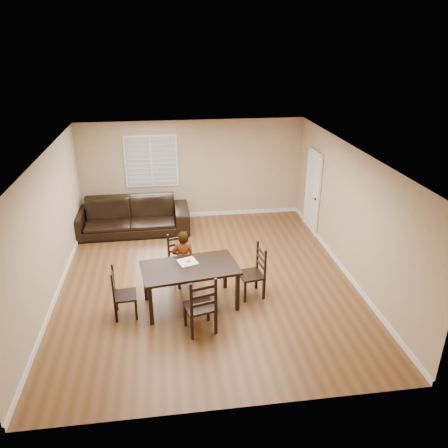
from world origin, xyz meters
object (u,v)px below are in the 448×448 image
at_px(chair_near, 179,258).
at_px(child, 183,260).
at_px(chair_right, 257,273).
at_px(sofa, 130,216).
at_px(chair_far, 202,310).
at_px(chair_left, 118,295).
at_px(dining_table, 190,271).
at_px(donut, 189,261).

bearing_deg(chair_near, child, -94.60).
distance_m(chair_right, sofa, 4.27).
relative_size(chair_far, chair_right, 1.03).
distance_m(chair_far, chair_left, 1.63).
height_order(chair_near, child, child).
bearing_deg(dining_table, chair_left, 179.65).
xyz_separation_m(chair_near, sofa, (-1.15, 2.46, -0.01)).
bearing_deg(chair_right, chair_near, -130.20).
xyz_separation_m(dining_table, chair_right, (1.32, 0.19, -0.25)).
relative_size(dining_table, donut, 20.13).
relative_size(chair_left, chair_right, 0.91).
distance_m(dining_table, chair_far, 0.96).
bearing_deg(chair_left, chair_right, -86.19).
bearing_deg(sofa, chair_near, -65.72).
xyz_separation_m(chair_left, sofa, (-0.01, 3.73, 0.00)).
relative_size(chair_far, sofa, 0.36).
relative_size(chair_left, child, 0.77).
height_order(chair_left, donut, chair_left).
relative_size(dining_table, chair_near, 1.91).
xyz_separation_m(donut, sofa, (-1.31, 3.35, -0.40)).
xyz_separation_m(child, donut, (0.08, -0.43, 0.22)).
distance_m(chair_left, donut, 1.41).
bearing_deg(donut, chair_near, 100.42).
xyz_separation_m(chair_right, sofa, (-2.64, 3.35, -0.04)).
xyz_separation_m(chair_left, chair_right, (2.63, 0.37, 0.04)).
relative_size(dining_table, chair_right, 1.77).
distance_m(dining_table, sofa, 3.80).
bearing_deg(chair_right, sofa, -150.95).
xyz_separation_m(dining_table, chair_far, (0.15, -0.92, -0.24)).
height_order(dining_table, chair_far, chair_far).
bearing_deg(sofa, donut, -69.37).
bearing_deg(child, sofa, -67.21).
height_order(chair_far, child, child).
xyz_separation_m(chair_far, sofa, (-1.46, 4.47, -0.06)).
xyz_separation_m(chair_left, child, (1.22, 0.81, 0.19)).
relative_size(chair_right, sofa, 0.35).
bearing_deg(chair_right, dining_table, -90.80).
xyz_separation_m(chair_near, chair_far, (0.32, -2.01, 0.05)).
height_order(chair_near, chair_right, chair_right).
distance_m(chair_left, child, 1.47).
bearing_deg(donut, sofa, 111.39).
distance_m(chair_near, child, 0.50).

